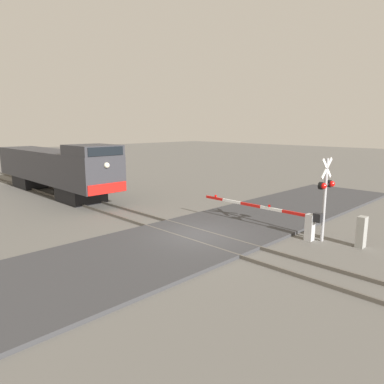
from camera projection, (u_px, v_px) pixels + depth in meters
name	position (u px, v px, depth m)	size (l,w,h in m)	color
ground_plane	(198.00, 237.00, 16.85)	(160.00, 160.00, 0.00)	#605E59
rail_track_left	(187.00, 239.00, 16.34)	(0.08, 80.00, 0.15)	#59544C
rail_track_right	(208.00, 233.00, 17.33)	(0.08, 80.00, 0.15)	#59544C
road_surface	(198.00, 236.00, 16.84)	(36.00, 6.21, 0.15)	#38383A
locomotive	(55.00, 168.00, 27.41)	(2.89, 16.20, 4.07)	black
crossing_signal	(326.00, 190.00, 15.88)	(1.18, 0.33, 3.89)	#ADADB2
crossing_gate	(290.00, 218.00, 17.01)	(0.36, 7.10, 1.37)	silver
utility_cabinet	(361.00, 232.00, 15.36)	(0.44, 0.34, 1.40)	#999993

